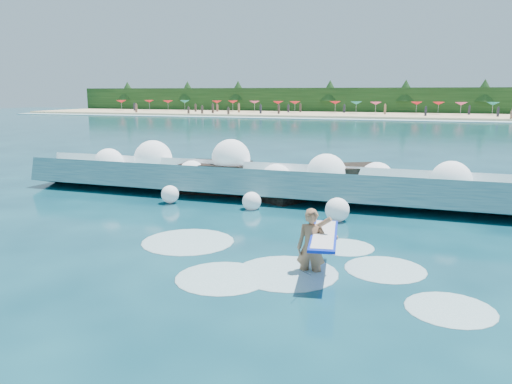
{
  "coord_description": "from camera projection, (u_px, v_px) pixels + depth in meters",
  "views": [
    {
      "loc": [
        6.44,
        -11.91,
        4.16
      ],
      "look_at": [
        1.5,
        2.0,
        1.2
      ],
      "focal_mm": 35.0,
      "sensor_mm": 36.0,
      "label": 1
    }
  ],
  "objects": [
    {
      "name": "ground",
      "position": [
        182.0,
        244.0,
        13.94
      ],
      "size": [
        200.0,
        200.0,
        0.0
      ],
      "primitive_type": "plane",
      "color": "#072C3A",
      "rests_on": "ground"
    },
    {
      "name": "beach",
      "position": [
        395.0,
        115.0,
        85.96
      ],
      "size": [
        140.0,
        20.0,
        0.4
      ],
      "primitive_type": "cube",
      "color": "tan",
      "rests_on": "ground"
    },
    {
      "name": "wet_band",
      "position": [
        390.0,
        120.0,
        75.83
      ],
      "size": [
        140.0,
        5.0,
        0.08
      ],
      "primitive_type": "cube",
      "color": "silver",
      "rests_on": "ground"
    },
    {
      "name": "treeline",
      "position": [
        400.0,
        101.0,
        94.75
      ],
      "size": [
        140.0,
        4.0,
        5.0
      ],
      "primitive_type": "cube",
      "color": "black",
      "rests_on": "ground"
    },
    {
      "name": "breaking_wave",
      "position": [
        258.0,
        181.0,
        20.21
      ],
      "size": [
        20.08,
        3.06,
        1.73
      ],
      "color": "teal",
      "rests_on": "ground"
    },
    {
      "name": "rock_cluster",
      "position": [
        275.0,
        183.0,
        20.4
      ],
      "size": [
        8.53,
        3.67,
        1.57
      ],
      "color": "black",
      "rests_on": "ground"
    },
    {
      "name": "surfer_with_board",
      "position": [
        314.0,
        245.0,
        11.54
      ],
      "size": [
        1.13,
        3.0,
        1.86
      ],
      "color": "#956545",
      "rests_on": "ground"
    },
    {
      "name": "wave_spray",
      "position": [
        254.0,
        170.0,
        20.08
      ],
      "size": [
        15.28,
        4.66,
        2.3
      ],
      "color": "white",
      "rests_on": "ground"
    },
    {
      "name": "surf_foam",
      "position": [
        270.0,
        263.0,
        12.37
      ],
      "size": [
        9.11,
        5.13,
        0.13
      ],
      "color": "silver",
      "rests_on": "ground"
    },
    {
      "name": "beach_umbrellas",
      "position": [
        396.0,
        103.0,
        87.3
      ],
      "size": [
        113.23,
        6.02,
        0.5
      ],
      "color": "red",
      "rests_on": "ground"
    },
    {
      "name": "beachgoers",
      "position": [
        358.0,
        111.0,
        84.11
      ],
      "size": [
        99.55,
        13.91,
        1.9
      ],
      "color": "#3F332D",
      "rests_on": "ground"
    }
  ]
}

